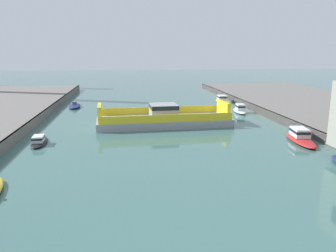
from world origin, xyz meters
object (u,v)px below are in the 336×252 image
Objects in this scene: moored_boat_far_left at (75,106)px; moored_boat_far_right at (222,100)px; moored_boat_upstream_a at (300,137)px; moored_boat_upstream_b at (240,109)px; chain_ferry at (164,118)px; moored_boat_mid_right at (39,141)px.

moored_boat_far_left is 0.90× the size of moored_boat_far_right.
moored_boat_upstream_b is at bearing 91.72° from moored_boat_upstream_a.
chain_ferry is 18.26m from moored_boat_mid_right.
moored_boat_upstream_b is at bearing 29.22° from moored_boat_mid_right.
chain_ferry is 19.44m from moored_boat_upstream_a.
moored_boat_mid_right is at bearing -151.41° from chain_ferry.
moored_boat_upstream_b is (30.96, 17.32, 0.20)m from moored_boat_mid_right.
moored_boat_mid_right is 0.77× the size of moored_boat_far_right.
moored_boat_far_right is 0.90× the size of moored_boat_upstream_a.
moored_boat_far_right is at bearing 88.54° from moored_boat_upstream_b.
moored_boat_far_left is at bearing 162.09° from moored_boat_upstream_b.
moored_boat_far_right is 1.19× the size of moored_boat_upstream_b.
moored_boat_far_left is 31.03m from moored_boat_far_right.
moored_boat_upstream_a is at bearing -5.32° from moored_boat_mid_right.
moored_boat_upstream_a is (0.30, -32.43, 0.02)m from moored_boat_far_right.
moored_boat_far_right is at bearing 90.53° from moored_boat_upstream_a.
chain_ferry reaches higher than moored_boat_mid_right.
moored_boat_mid_right is at bearing -150.78° from moored_boat_upstream_b.
moored_boat_upstream_a reaches higher than moored_boat_far_right.
chain_ferry is 3.65× the size of moored_boat_mid_right.
moored_boat_far_left reaches higher than moored_boat_mid_right.
chain_ferry is at bearing 143.10° from moored_boat_upstream_a.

